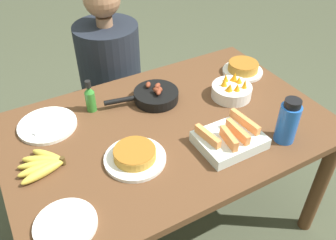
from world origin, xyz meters
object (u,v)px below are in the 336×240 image
(frittata_plate_center, at_px, (243,68))
(empty_plate_far_left, at_px, (66,225))
(skillet, at_px, (155,96))
(empty_plate_near_front, at_px, (47,125))
(melon_tray, at_px, (230,139))
(frittata_plate_side, at_px, (135,156))
(hot_sauce_bottle, at_px, (90,98))
(water_bottle, at_px, (288,121))
(fruit_bowl_mango, at_px, (232,90))
(banana_bunch, at_px, (44,164))
(person_figure, at_px, (112,92))

(frittata_plate_center, xyz_separation_m, empty_plate_far_left, (-1.13, -0.48, -0.02))
(frittata_plate_center, bearing_deg, skillet, 179.51)
(empty_plate_near_front, xyz_separation_m, empty_plate_far_left, (-0.08, -0.54, 0.00))
(melon_tray, distance_m, frittata_plate_side, 0.40)
(melon_tray, distance_m, hot_sauce_bottle, 0.66)
(frittata_plate_center, bearing_deg, empty_plate_near_front, 176.61)
(melon_tray, distance_m, water_bottle, 0.25)
(empty_plate_near_front, relative_size, fruit_bowl_mango, 1.32)
(melon_tray, relative_size, frittata_plate_side, 1.06)
(frittata_plate_center, distance_m, empty_plate_far_left, 1.22)
(banana_bunch, relative_size, empty_plate_near_front, 0.75)
(skillet, bearing_deg, hot_sauce_bottle, -3.34)
(skillet, distance_m, frittata_plate_center, 0.53)
(melon_tray, height_order, frittata_plate_side, melon_tray)
(frittata_plate_side, relative_size, empty_plate_near_front, 0.96)
(person_figure, bearing_deg, fruit_bowl_mango, -59.83)
(empty_plate_near_front, distance_m, person_figure, 0.69)
(skillet, relative_size, frittata_plate_center, 1.66)
(frittata_plate_center, distance_m, fruit_bowl_mango, 0.24)
(banana_bunch, distance_m, empty_plate_near_front, 0.26)
(water_bottle, relative_size, person_figure, 0.18)
(banana_bunch, height_order, skillet, skillet)
(frittata_plate_side, height_order, water_bottle, water_bottle)
(empty_plate_near_front, relative_size, water_bottle, 1.27)
(water_bottle, bearing_deg, empty_plate_near_front, 146.02)
(empty_plate_far_left, height_order, fruit_bowl_mango, fruit_bowl_mango)
(banana_bunch, bearing_deg, hot_sauce_bottle, 42.41)
(melon_tray, bearing_deg, frittata_plate_side, 163.96)
(skillet, xyz_separation_m, empty_plate_near_front, (-0.51, 0.06, -0.02))
(empty_plate_far_left, bearing_deg, melon_tray, 4.48)
(banana_bunch, bearing_deg, person_figure, 51.91)
(skillet, relative_size, water_bottle, 1.77)
(fruit_bowl_mango, bearing_deg, empty_plate_far_left, -160.35)
(hot_sauce_bottle, bearing_deg, water_bottle, -42.97)
(frittata_plate_center, height_order, water_bottle, water_bottle)
(empty_plate_near_front, distance_m, empty_plate_far_left, 0.55)
(hot_sauce_bottle, bearing_deg, person_figure, 59.36)
(skillet, distance_m, frittata_plate_side, 0.41)
(empty_plate_near_front, bearing_deg, water_bottle, -33.98)
(person_figure, bearing_deg, skillet, -85.37)
(water_bottle, distance_m, person_figure, 1.14)
(water_bottle, bearing_deg, fruit_bowl_mango, 90.23)
(hot_sauce_bottle, relative_size, person_figure, 0.14)
(empty_plate_near_front, height_order, hot_sauce_bottle, hot_sauce_bottle)
(skillet, distance_m, fruit_bowl_mango, 0.38)
(banana_bunch, relative_size, skillet, 0.54)
(banana_bunch, xyz_separation_m, skillet, (0.58, 0.19, 0.01))
(empty_plate_far_left, relative_size, person_figure, 0.18)
(frittata_plate_center, bearing_deg, fruit_bowl_mango, -141.93)
(hot_sauce_bottle, xyz_separation_m, person_figure, (0.25, 0.43, -0.31))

